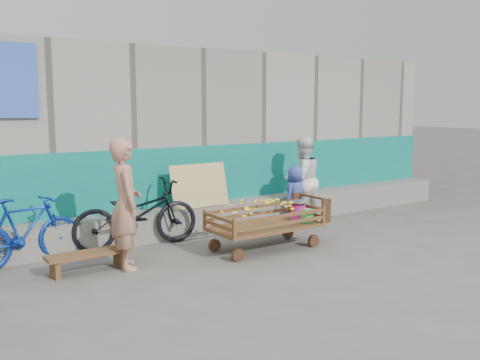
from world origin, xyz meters
TOP-DOWN VIEW (x-y plane):
  - ground at (0.00, 0.00)m, footprint 80.00×80.00m
  - building_wall at (-0.00, 4.05)m, footprint 12.00×3.50m
  - banana_cart at (0.60, 0.91)m, footprint 1.77×0.81m
  - bench at (-1.84, 1.30)m, footprint 1.02×0.31m
  - vendor_man at (-1.37, 1.20)m, footprint 0.51×0.67m
  - woman at (2.26, 1.99)m, footprint 0.76×0.60m
  - child at (2.02, 1.89)m, footprint 0.58×0.47m
  - bicycle_dark at (-0.86, 2.05)m, footprint 1.92×0.78m
  - bicycle_blue at (-2.41, 2.05)m, footprint 1.56×0.72m

SIDE VIEW (x-z plane):
  - ground at x=0.00m, z-range 0.00..0.00m
  - bench at x=-1.84m, z-range 0.06..0.32m
  - bicycle_blue at x=-2.41m, z-range 0.00..0.91m
  - bicycle_dark at x=-0.86m, z-range 0.00..0.99m
  - banana_cart at x=0.60m, z-range 0.13..0.89m
  - child at x=2.02m, z-range 0.00..1.04m
  - woman at x=2.26m, z-range 0.00..1.54m
  - vendor_man at x=-1.37m, z-range 0.00..1.67m
  - building_wall at x=0.00m, z-range -0.03..2.97m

